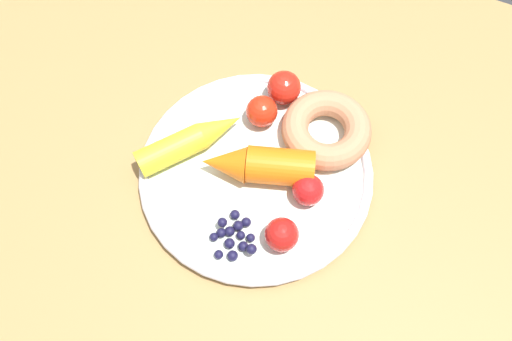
% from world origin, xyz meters
% --- Properties ---
extents(ground_plane, '(6.00, 6.00, 0.00)m').
position_xyz_m(ground_plane, '(0.00, 0.00, 0.00)').
color(ground_plane, '#303133').
extents(dining_table, '(0.92, 0.79, 0.75)m').
position_xyz_m(dining_table, '(0.00, 0.00, 0.65)').
color(dining_table, '#9C7744').
rests_on(dining_table, ground_plane).
extents(plate, '(0.28, 0.28, 0.02)m').
position_xyz_m(plate, '(0.04, -0.01, 0.76)').
color(plate, silver).
rests_on(plate, dining_table).
extents(carrot_orange, '(0.14, 0.08, 0.04)m').
position_xyz_m(carrot_orange, '(0.04, -0.01, 0.79)').
color(carrot_orange, orange).
rests_on(carrot_orange, plate).
extents(carrot_yellow, '(0.11, 0.13, 0.03)m').
position_xyz_m(carrot_yellow, '(-0.04, -0.01, 0.78)').
color(carrot_yellow, yellow).
rests_on(carrot_yellow, plate).
extents(donut, '(0.15, 0.15, 0.03)m').
position_xyz_m(donut, '(0.10, 0.07, 0.78)').
color(donut, tan).
rests_on(donut, plate).
extents(blueberry_pile, '(0.06, 0.06, 0.02)m').
position_xyz_m(blueberry_pile, '(0.05, -0.09, 0.77)').
color(blueberry_pile, '#191638').
rests_on(blueberry_pile, plate).
extents(tomato_near, '(0.04, 0.04, 0.04)m').
position_xyz_m(tomato_near, '(0.11, -0.01, 0.79)').
color(tomato_near, red).
rests_on(tomato_near, plate).
extents(tomato_mid, '(0.04, 0.04, 0.04)m').
position_xyz_m(tomato_mid, '(0.03, 0.10, 0.79)').
color(tomato_mid, red).
rests_on(tomato_mid, plate).
extents(tomato_far, '(0.04, 0.04, 0.04)m').
position_xyz_m(tomato_far, '(0.02, 0.06, 0.79)').
color(tomato_far, red).
rests_on(tomato_far, plate).
extents(tomato_extra, '(0.04, 0.04, 0.04)m').
position_xyz_m(tomato_extra, '(0.10, -0.07, 0.79)').
color(tomato_extra, red).
rests_on(tomato_extra, plate).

